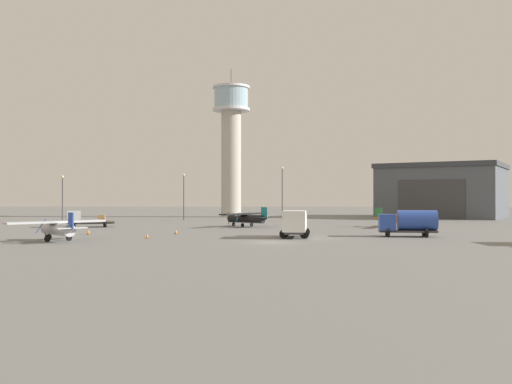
% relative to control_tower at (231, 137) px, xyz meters
% --- Properties ---
extents(ground_plane, '(400.00, 400.00, 0.00)m').
position_rel_control_tower_xyz_m(ground_plane, '(9.27, -69.88, -18.16)').
color(ground_plane, slate).
extents(control_tower, '(8.38, 8.38, 33.60)m').
position_rel_control_tower_xyz_m(control_tower, '(0.00, 0.00, 0.00)').
color(control_tower, '#B2AD9E').
rests_on(control_tower, ground_plane).
extents(hangar, '(32.97, 32.07, 11.73)m').
position_rel_control_tower_xyz_m(hangar, '(47.25, -0.76, -12.28)').
color(hangar, '#4C5159').
rests_on(hangar, ground_plane).
extents(airplane_silver, '(8.54, 8.12, 3.03)m').
position_rel_control_tower_xyz_m(airplane_silver, '(-12.69, -69.01, -16.75)').
color(airplane_silver, '#B7BABF').
rests_on(airplane_silver, ground_plane).
extents(airplane_orange, '(7.56, 9.53, 2.89)m').
position_rel_control_tower_xyz_m(airplane_orange, '(28.44, -41.59, -16.82)').
color(airplane_orange, orange).
rests_on(airplane_orange, ground_plane).
extents(airplane_black, '(7.89, 9.21, 3.03)m').
position_rel_control_tower_xyz_m(airplane_black, '(5.44, -41.31, -16.75)').
color(airplane_black, black).
rests_on(airplane_black, ground_plane).
extents(truck_box_white, '(3.60, 6.09, 3.03)m').
position_rel_control_tower_xyz_m(truck_box_white, '(11.87, -63.16, -16.48)').
color(truck_box_white, '#38383D').
rests_on(truck_box_white, ground_plane).
extents(truck_flatbed_silver, '(7.16, 4.68, 2.47)m').
position_rel_control_tower_xyz_m(truck_flatbed_silver, '(-18.97, -43.12, -16.95)').
color(truck_flatbed_silver, '#38383D').
rests_on(truck_flatbed_silver, ground_plane).
extents(truck_fuel_tanker_blue, '(6.68, 3.71, 3.04)m').
position_rel_control_tower_xyz_m(truck_fuel_tanker_blue, '(24.99, -61.31, -16.48)').
color(truck_fuel_tanker_blue, '#38383D').
rests_on(truck_fuel_tanker_blue, ground_plane).
extents(light_post_west, '(0.44, 0.44, 10.27)m').
position_rel_control_tower_xyz_m(light_post_west, '(11.22, -20.03, -12.17)').
color(light_post_west, '#38383D').
rests_on(light_post_west, ground_plane).
extents(light_post_east, '(0.44, 0.44, 8.30)m').
position_rel_control_tower_xyz_m(light_post_east, '(-27.31, -29.55, -13.20)').
color(light_post_east, '#38383D').
rests_on(light_post_east, ground_plane).
extents(light_post_north, '(0.44, 0.44, 9.08)m').
position_rel_control_tower_xyz_m(light_post_north, '(-7.99, -17.31, -12.78)').
color(light_post_north, '#38383D').
rests_on(light_post_north, ground_plane).
extents(traffic_cone_near_left, '(0.36, 0.36, 0.66)m').
position_rel_control_tower_xyz_m(traffic_cone_near_left, '(-12.90, -58.84, -17.84)').
color(traffic_cone_near_left, black).
rests_on(traffic_cone_near_left, ground_plane).
extents(traffic_cone_near_right, '(0.36, 0.36, 0.54)m').
position_rel_control_tower_xyz_m(traffic_cone_near_right, '(-4.49, -64.46, -17.90)').
color(traffic_cone_near_right, black).
rests_on(traffic_cone_near_right, ground_plane).
extents(traffic_cone_mid_apron, '(0.36, 0.36, 0.58)m').
position_rel_control_tower_xyz_m(traffic_cone_mid_apron, '(-2.51, -57.49, -17.88)').
color(traffic_cone_mid_apron, black).
rests_on(traffic_cone_mid_apron, ground_plane).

